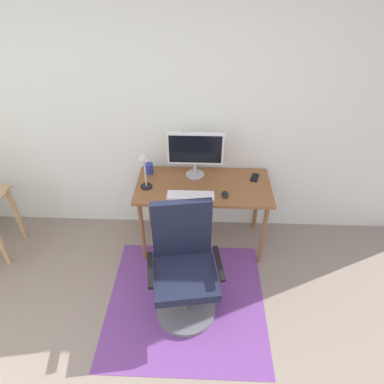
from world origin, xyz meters
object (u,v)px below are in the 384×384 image
object	(u,v)px
monitor	(195,151)
keyboard	(191,195)
desk_lamp	(144,163)
computer_mouse	(225,194)
desk	(203,192)
office_chair	(184,272)
cell_phone	(255,178)
coffee_cup	(149,168)

from	to	relation	value
monitor	keyboard	bearing A→B (deg)	-94.95
monitor	desk_lamp	distance (m)	0.50
monitor	computer_mouse	distance (m)	0.51
desk_lamp	desk	bearing A→B (deg)	5.79
monitor	office_chair	xyz separation A→B (m)	(-0.06, -0.96, -0.59)
monitor	cell_phone	xyz separation A→B (m)	(0.59, -0.03, -0.27)
monitor	cell_phone	bearing A→B (deg)	-2.97
computer_mouse	desk_lamp	size ratio (longest dim) A/B	0.27
desk	monitor	world-z (taller)	monitor
monitor	office_chair	distance (m)	1.13
keyboard	computer_mouse	bearing A→B (deg)	3.36
desk	desk_lamp	xyz separation A→B (m)	(-0.54, -0.05, 0.36)
computer_mouse	desk_lamp	distance (m)	0.79
office_chair	computer_mouse	bearing A→B (deg)	52.38
monitor	computer_mouse	xyz separation A→B (m)	(0.28, -0.33, -0.26)
coffee_cup	keyboard	bearing A→B (deg)	-40.86
keyboard	cell_phone	size ratio (longest dim) A/B	3.07
keyboard	desk_lamp	bearing A→B (deg)	163.27
office_chair	coffee_cup	bearing A→B (deg)	103.08
coffee_cup	office_chair	distance (m)	1.12
desk	computer_mouse	bearing A→B (deg)	-39.34
keyboard	office_chair	size ratio (longest dim) A/B	0.41
keyboard	office_chair	distance (m)	0.69
monitor	cell_phone	distance (m)	0.65
desk_lamp	office_chair	size ratio (longest dim) A/B	0.36
monitor	coffee_cup	size ratio (longest dim) A/B	4.97
office_chair	desk_lamp	bearing A→B (deg)	109.13
computer_mouse	cell_phone	xyz separation A→B (m)	(0.30, 0.30, -0.01)
coffee_cup	monitor	bearing A→B (deg)	-2.35
desk	office_chair	distance (m)	0.84
monitor	keyboard	xyz separation A→B (m)	(-0.03, -0.35, -0.27)
desk	desk_lamp	bearing A→B (deg)	-174.21
computer_mouse	cell_phone	bearing A→B (deg)	44.78
computer_mouse	cell_phone	world-z (taller)	computer_mouse
keyboard	coffee_cup	size ratio (longest dim) A/B	3.98
desk	computer_mouse	world-z (taller)	computer_mouse
keyboard	coffee_cup	world-z (taller)	coffee_cup
desk	keyboard	xyz separation A→B (m)	(-0.12, -0.18, 0.10)
desk	computer_mouse	xyz separation A→B (m)	(0.20, -0.16, 0.11)
desk	monitor	size ratio (longest dim) A/B	2.40
desk	computer_mouse	distance (m)	0.28
keyboard	desk	bearing A→B (deg)	57.62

